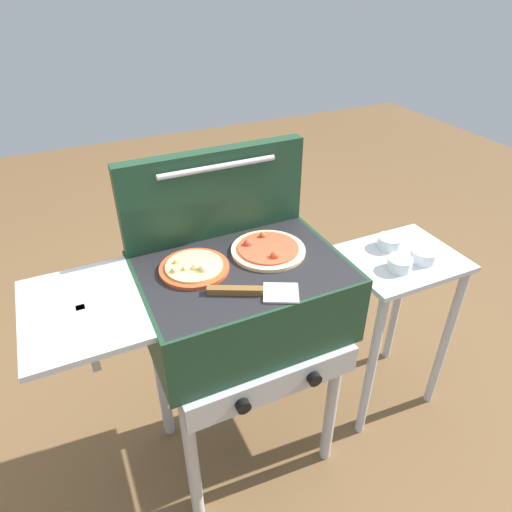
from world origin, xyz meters
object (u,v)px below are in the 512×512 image
object	(u,v)px
pizza_pepperoni	(268,250)
grill	(239,303)
topping_bowl_near	(390,242)
topping_bowl_middle	(423,256)
spatula	(254,291)
topping_bowl_far	(400,264)
pizza_cheese	(194,268)
prep_table	(392,300)

from	to	relation	value
pizza_pepperoni	grill	bearing A→B (deg)	-162.95
topping_bowl_near	topping_bowl_middle	world-z (taller)	same
spatula	topping_bowl_far	world-z (taller)	spatula
pizza_cheese	grill	bearing A→B (deg)	-18.01
topping_bowl_far	pizza_pepperoni	bearing A→B (deg)	169.23
prep_table	topping_bowl_far	xyz separation A→B (m)	(-0.06, -0.06, 0.23)
pizza_pepperoni	topping_bowl_near	xyz separation A→B (m)	(0.55, 0.04, -0.14)
pizza_cheese	pizza_pepperoni	bearing A→B (deg)	-0.87
prep_table	spatula	bearing A→B (deg)	-167.95
pizza_cheese	spatula	bearing A→B (deg)	-57.50
pizza_cheese	topping_bowl_far	bearing A→B (deg)	-7.47
topping_bowl_far	topping_bowl_middle	xyz separation A→B (m)	(0.12, 0.01, 0.00)
spatula	prep_table	size ratio (longest dim) A/B	0.35
pizza_cheese	topping_bowl_far	size ratio (longest dim) A/B	2.35
prep_table	topping_bowl_far	world-z (taller)	topping_bowl_far
topping_bowl_middle	spatula	bearing A→B (deg)	-172.83
pizza_pepperoni	pizza_cheese	xyz separation A→B (m)	(-0.25, 0.00, 0.00)
grill	spatula	world-z (taller)	spatula
grill	prep_table	xyz separation A→B (m)	(0.67, 0.00, -0.22)
spatula	topping_bowl_middle	world-z (taller)	spatula
topping_bowl_middle	topping_bowl_near	bearing A→B (deg)	112.52
prep_table	topping_bowl_middle	size ratio (longest dim) A/B	7.54
pizza_cheese	prep_table	world-z (taller)	pizza_cheese
prep_table	topping_bowl_middle	distance (m)	0.25
pizza_cheese	spatula	xyz separation A→B (m)	(0.12, -0.18, -0.00)
pizza_pepperoni	topping_bowl_near	size ratio (longest dim) A/B	2.52
pizza_cheese	topping_bowl_middle	xyz separation A→B (m)	(0.86, -0.09, -0.14)
grill	spatula	distance (m)	0.21
grill	prep_table	distance (m)	0.71
pizza_pepperoni	prep_table	xyz separation A→B (m)	(0.55, -0.03, -0.38)
pizza_pepperoni	topping_bowl_near	world-z (taller)	pizza_pepperoni
pizza_pepperoni	topping_bowl_far	bearing A→B (deg)	-10.77
grill	spatula	bearing A→B (deg)	-94.14
grill	topping_bowl_near	distance (m)	0.68
pizza_pepperoni	topping_bowl_near	distance (m)	0.57
pizza_pepperoni	spatula	size ratio (longest dim) A/B	0.93
topping_bowl_far	pizza_cheese	bearing A→B (deg)	172.53
grill	pizza_pepperoni	distance (m)	0.20
topping_bowl_near	topping_bowl_far	world-z (taller)	same
pizza_cheese	topping_bowl_near	size ratio (longest dim) A/B	2.24
grill	pizza_cheese	bearing A→B (deg)	161.99
spatula	prep_table	world-z (taller)	spatula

